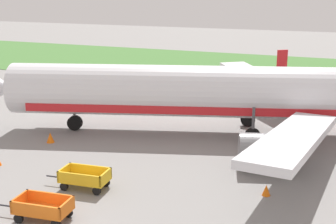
{
  "coord_description": "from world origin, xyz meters",
  "views": [
    {
      "loc": [
        11.95,
        -13.95,
        10.19
      ],
      "look_at": [
        0.58,
        11.86,
        2.8
      ],
      "focal_mm": 49.87,
      "sensor_mm": 36.0,
      "label": 1
    }
  ],
  "objects_px": {
    "baggage_cart_second_in_row": "(43,208)",
    "traffic_cone_mid_apron": "(266,190)",
    "traffic_cone_near_plane": "(50,137)",
    "baggage_cart_third_in_row": "(85,178)",
    "airplane": "(231,93)"
  },
  "relations": [
    {
      "from": "traffic_cone_near_plane",
      "to": "traffic_cone_mid_apron",
      "type": "distance_m",
      "value": 15.69
    },
    {
      "from": "traffic_cone_mid_apron",
      "to": "airplane",
      "type": "bearing_deg",
      "value": 116.66
    },
    {
      "from": "baggage_cart_third_in_row",
      "to": "traffic_cone_near_plane",
      "type": "distance_m",
      "value": 8.56
    },
    {
      "from": "baggage_cart_third_in_row",
      "to": "airplane",
      "type": "bearing_deg",
      "value": 71.1
    },
    {
      "from": "traffic_cone_mid_apron",
      "to": "traffic_cone_near_plane",
      "type": "bearing_deg",
      "value": 170.62
    },
    {
      "from": "baggage_cart_second_in_row",
      "to": "traffic_cone_near_plane",
      "type": "xyz_separation_m",
      "value": [
        -6.74,
        9.3,
        -0.24
      ]
    },
    {
      "from": "traffic_cone_near_plane",
      "to": "traffic_cone_mid_apron",
      "type": "bearing_deg",
      "value": -9.38
    },
    {
      "from": "baggage_cart_third_in_row",
      "to": "traffic_cone_near_plane",
      "type": "bearing_deg",
      "value": 139.47
    },
    {
      "from": "airplane",
      "to": "baggage_cart_third_in_row",
      "type": "distance_m",
      "value": 13.36
    },
    {
      "from": "baggage_cart_second_in_row",
      "to": "baggage_cart_third_in_row",
      "type": "xyz_separation_m",
      "value": [
        -0.23,
        3.74,
        0.0
      ]
    },
    {
      "from": "baggage_cart_second_in_row",
      "to": "traffic_cone_mid_apron",
      "type": "relative_size",
      "value": 6.29
    },
    {
      "from": "traffic_cone_near_plane",
      "to": "traffic_cone_mid_apron",
      "type": "xyz_separation_m",
      "value": [
        15.48,
        -2.56,
        -0.07
      ]
    },
    {
      "from": "traffic_cone_near_plane",
      "to": "baggage_cart_third_in_row",
      "type": "bearing_deg",
      "value": -40.53
    },
    {
      "from": "airplane",
      "to": "traffic_cone_mid_apron",
      "type": "height_order",
      "value": "airplane"
    },
    {
      "from": "baggage_cart_second_in_row",
      "to": "traffic_cone_mid_apron",
      "type": "xyz_separation_m",
      "value": [
        8.75,
        6.74,
        -0.31
      ]
    }
  ]
}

